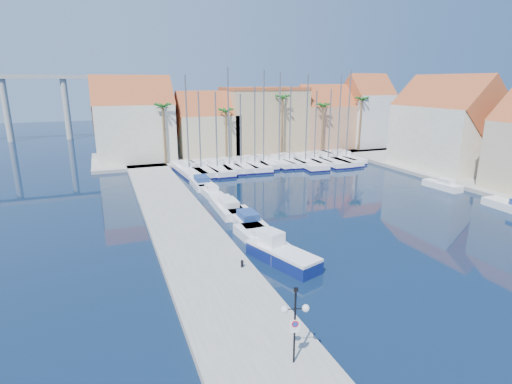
% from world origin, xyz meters
% --- Properties ---
extents(ground, '(260.00, 260.00, 0.00)m').
position_xyz_m(ground, '(0.00, 0.00, 0.00)').
color(ground, black).
rests_on(ground, ground).
extents(quay_west, '(6.00, 77.00, 0.50)m').
position_xyz_m(quay_west, '(-9.00, 13.50, 0.25)').
color(quay_west, gray).
rests_on(quay_west, ground).
extents(shore_north, '(54.00, 16.00, 0.50)m').
position_xyz_m(shore_north, '(10.00, 48.00, 0.25)').
color(shore_north, gray).
rests_on(shore_north, ground).
extents(shore_east, '(12.00, 60.00, 0.50)m').
position_xyz_m(shore_east, '(32.00, 15.00, 0.25)').
color(shore_east, gray).
rests_on(shore_east, ground).
extents(lamp_post, '(1.26, 0.58, 3.80)m').
position_xyz_m(lamp_post, '(-7.85, -6.84, 3.00)').
color(lamp_post, black).
rests_on(lamp_post, quay_west).
extents(bollard, '(0.20, 0.20, 0.49)m').
position_xyz_m(bollard, '(-6.84, 3.22, 0.75)').
color(bollard, black).
rests_on(bollard, quay_west).
extents(fishing_boat, '(3.88, 6.46, 2.14)m').
position_xyz_m(fishing_boat, '(-3.57, 3.90, 0.71)').
color(fishing_boat, navy).
rests_on(fishing_boat, ground).
extents(motorboat_west_0, '(2.86, 7.51, 1.40)m').
position_xyz_m(motorboat_west_0, '(-3.60, 7.17, 0.51)').
color(motorboat_west_0, white).
rests_on(motorboat_west_0, ground).
extents(motorboat_west_1, '(2.33, 6.85, 1.40)m').
position_xyz_m(motorboat_west_1, '(-3.19, 12.58, 0.51)').
color(motorboat_west_1, white).
rests_on(motorboat_west_1, ground).
extents(motorboat_west_2, '(2.48, 7.15, 1.40)m').
position_xyz_m(motorboat_west_2, '(-3.66, 17.00, 0.51)').
color(motorboat_west_2, white).
rests_on(motorboat_west_2, ground).
extents(motorboat_west_3, '(1.86, 5.24, 1.40)m').
position_xyz_m(motorboat_west_3, '(-3.78, 23.18, 0.51)').
color(motorboat_west_3, white).
rests_on(motorboat_west_3, ground).
extents(motorboat_west_4, '(2.46, 7.11, 1.40)m').
position_xyz_m(motorboat_west_4, '(-3.75, 28.25, 0.51)').
color(motorboat_west_4, white).
rests_on(motorboat_west_4, ground).
extents(motorboat_east_1, '(2.03, 5.04, 1.40)m').
position_xyz_m(motorboat_east_1, '(24.01, 15.73, 0.51)').
color(motorboat_east_1, white).
rests_on(motorboat_east_1, ground).
extents(sailboat_0, '(3.59, 11.04, 13.85)m').
position_xyz_m(sailboat_0, '(-3.79, 35.91, 0.59)').
color(sailboat_0, white).
rests_on(sailboat_0, ground).
extents(sailboat_1, '(3.50, 10.31, 11.64)m').
position_xyz_m(sailboat_1, '(-2.11, 35.61, 0.57)').
color(sailboat_1, white).
rests_on(sailboat_1, ground).
extents(sailboat_2, '(2.94, 10.66, 11.60)m').
position_xyz_m(sailboat_2, '(0.38, 35.67, 0.57)').
color(sailboat_2, white).
rests_on(sailboat_2, ground).
extents(sailboat_3, '(3.03, 9.46, 14.97)m').
position_xyz_m(sailboat_3, '(2.44, 36.07, 0.64)').
color(sailboat_3, white).
rests_on(sailboat_3, ground).
extents(sailboat_4, '(3.10, 9.43, 11.25)m').
position_xyz_m(sailboat_4, '(4.16, 35.90, 0.58)').
color(sailboat_4, white).
rests_on(sailboat_4, ground).
extents(sailboat_5, '(3.38, 10.62, 12.23)m').
position_xyz_m(sailboat_5, '(6.62, 36.32, 0.57)').
color(sailboat_5, white).
rests_on(sailboat_5, ground).
extents(sailboat_6, '(2.38, 8.47, 14.63)m').
position_xyz_m(sailboat_6, '(8.24, 36.71, 0.66)').
color(sailboat_6, white).
rests_on(sailboat_6, ground).
extents(sailboat_7, '(2.88, 8.35, 14.34)m').
position_xyz_m(sailboat_7, '(10.65, 36.24, 0.66)').
color(sailboat_7, white).
rests_on(sailboat_7, ground).
extents(sailboat_8, '(2.57, 9.17, 12.34)m').
position_xyz_m(sailboat_8, '(12.61, 36.53, 0.60)').
color(sailboat_8, white).
rests_on(sailboat_8, ground).
extents(sailboat_9, '(3.79, 12.14, 14.08)m').
position_xyz_m(sailboat_9, '(14.80, 35.28, 0.58)').
color(sailboat_9, white).
rests_on(sailboat_9, ground).
extents(sailboat_10, '(2.93, 9.75, 11.62)m').
position_xyz_m(sailboat_10, '(16.88, 36.03, 0.58)').
color(sailboat_10, white).
rests_on(sailboat_10, ground).
extents(sailboat_11, '(3.65, 12.00, 11.82)m').
position_xyz_m(sailboat_11, '(19.12, 35.59, 0.56)').
color(sailboat_11, white).
rests_on(sailboat_11, ground).
extents(sailboat_12, '(3.62, 11.60, 14.01)m').
position_xyz_m(sailboat_12, '(20.74, 35.49, 0.58)').
color(sailboat_12, white).
rests_on(sailboat_12, ground).
extents(sailboat_13, '(3.05, 9.99, 14.81)m').
position_xyz_m(sailboat_13, '(23.06, 36.24, 0.62)').
color(sailboat_13, white).
rests_on(sailboat_13, ground).
extents(building_0, '(12.30, 9.00, 13.50)m').
position_xyz_m(building_0, '(-10.00, 47.00, 6.52)').
color(building_0, beige).
rests_on(building_0, shore_north).
extents(building_1, '(10.30, 8.00, 11.00)m').
position_xyz_m(building_1, '(2.00, 47.00, 5.30)').
color(building_1, '#C7B48C').
rests_on(building_1, shore_north).
extents(building_2, '(14.20, 10.20, 11.50)m').
position_xyz_m(building_2, '(13.00, 48.00, 6.26)').
color(building_2, tan).
rests_on(building_2, shore_north).
extents(building_3, '(10.30, 8.00, 12.00)m').
position_xyz_m(building_3, '(25.00, 47.00, 5.86)').
color(building_3, tan).
rests_on(building_3, shore_north).
extents(building_4, '(8.30, 8.00, 14.00)m').
position_xyz_m(building_4, '(34.00, 46.00, 6.97)').
color(building_4, silver).
rests_on(building_4, shore_north).
extents(building_6, '(9.00, 14.30, 13.50)m').
position_xyz_m(building_6, '(32.00, 24.00, 6.52)').
color(building_6, beige).
rests_on(building_6, shore_east).
extents(palm_0, '(2.60, 2.60, 10.15)m').
position_xyz_m(palm_0, '(-6.00, 42.00, 9.08)').
color(palm_0, brown).
rests_on(palm_0, shore_north).
extents(palm_1, '(2.60, 2.60, 9.15)m').
position_xyz_m(palm_1, '(4.00, 42.00, 8.14)').
color(palm_1, brown).
rests_on(palm_1, shore_north).
extents(palm_2, '(2.60, 2.60, 11.15)m').
position_xyz_m(palm_2, '(14.00, 42.00, 10.02)').
color(palm_2, brown).
rests_on(palm_2, shore_north).
extents(palm_3, '(2.60, 2.60, 9.65)m').
position_xyz_m(palm_3, '(22.00, 42.00, 8.61)').
color(palm_3, brown).
rests_on(palm_3, shore_north).
extents(palm_4, '(2.60, 2.60, 10.65)m').
position_xyz_m(palm_4, '(30.00, 42.00, 9.55)').
color(palm_4, brown).
rests_on(palm_4, shore_north).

